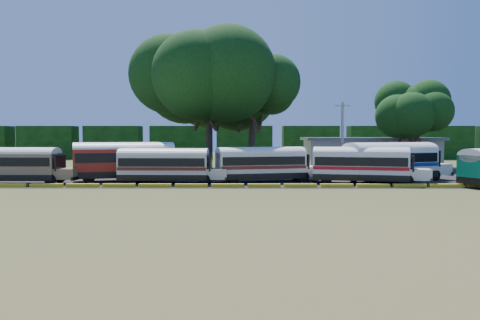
{
  "coord_description": "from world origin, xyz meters",
  "views": [
    {
      "loc": [
        -0.2,
        -37.4,
        4.28
      ],
      "look_at": [
        -0.51,
        6.0,
        2.0
      ],
      "focal_mm": 35.0,
      "sensor_mm": 36.0,
      "label": 1
    }
  ],
  "objects_px": {
    "bus_beige": "(15,163)",
    "bus_cream_west": "(166,164)",
    "bus_white_red": "(363,163)",
    "tree_west": "(209,81)",
    "bus_red": "(127,159)"
  },
  "relations": [
    {
      "from": "bus_white_red",
      "to": "bus_cream_west",
      "type": "bearing_deg",
      "value": -166.6
    },
    {
      "from": "bus_beige",
      "to": "bus_white_red",
      "type": "height_order",
      "value": "bus_white_red"
    },
    {
      "from": "tree_west",
      "to": "bus_red",
      "type": "bearing_deg",
      "value": -117.86
    },
    {
      "from": "bus_cream_west",
      "to": "bus_white_red",
      "type": "distance_m",
      "value": 17.36
    },
    {
      "from": "bus_beige",
      "to": "bus_cream_west",
      "type": "height_order",
      "value": "bus_beige"
    },
    {
      "from": "bus_red",
      "to": "bus_white_red",
      "type": "distance_m",
      "value": 21.56
    },
    {
      "from": "tree_west",
      "to": "bus_beige",
      "type": "bearing_deg",
      "value": -135.97
    },
    {
      "from": "bus_red",
      "to": "bus_cream_west",
      "type": "distance_m",
      "value": 4.73
    },
    {
      "from": "bus_red",
      "to": "tree_west",
      "type": "relative_size",
      "value": 0.71
    },
    {
      "from": "bus_red",
      "to": "bus_white_red",
      "type": "bearing_deg",
      "value": -24.52
    },
    {
      "from": "bus_red",
      "to": "tree_west",
      "type": "bearing_deg",
      "value": 44.17
    },
    {
      "from": "bus_cream_west",
      "to": "bus_red",
      "type": "bearing_deg",
      "value": 151.01
    },
    {
      "from": "bus_cream_west",
      "to": "tree_west",
      "type": "relative_size",
      "value": 0.6
    },
    {
      "from": "tree_west",
      "to": "bus_white_red",
      "type": "bearing_deg",
      "value": -46.18
    },
    {
      "from": "bus_beige",
      "to": "tree_west",
      "type": "xyz_separation_m",
      "value": [
        16.06,
        15.52,
        8.98
      ]
    }
  ]
}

